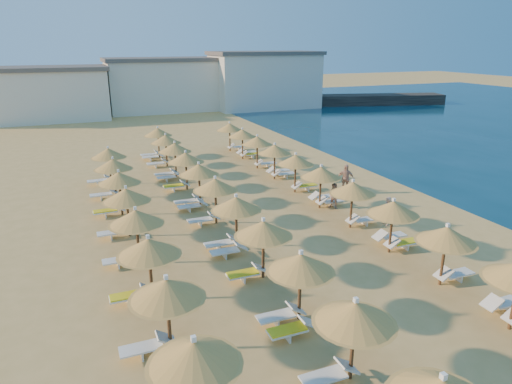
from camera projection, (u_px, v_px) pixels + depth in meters
name	position (u px, v px, depth m)	size (l,w,h in m)	color
ground	(311.00, 237.00, 22.75)	(220.00, 220.00, 0.00)	tan
jetty	(349.00, 100.00, 71.39)	(30.00, 4.00, 1.50)	black
hotel_blocks	(171.00, 85.00, 62.94)	(45.52, 11.37, 8.10)	silver
parasol_row_east	(336.00, 181.00, 24.65)	(2.37, 37.70, 2.63)	brown
parasol_row_west	(225.00, 194.00, 22.39)	(2.37, 37.70, 2.63)	brown
parasol_row_inland	(131.00, 206.00, 20.77)	(2.37, 24.86, 2.63)	brown
loungers	(257.00, 225.00, 23.34)	(13.95, 35.90, 0.66)	white
beachgoer_a	(387.00, 211.00, 24.01)	(0.56, 0.37, 1.54)	tan
beachgoer_b	(334.00, 196.00, 26.37)	(0.74, 0.58, 1.52)	tan
beachgoer_c	(345.00, 179.00, 29.00)	(1.13, 0.47, 1.93)	tan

